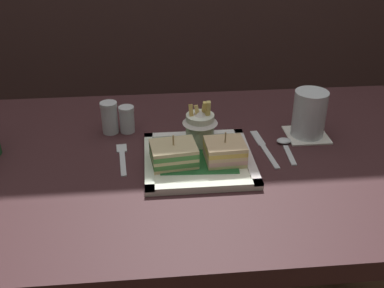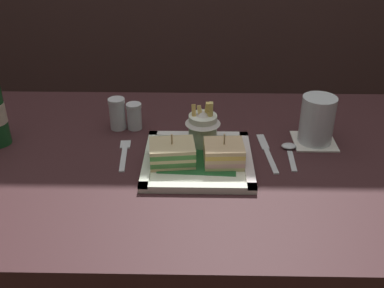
# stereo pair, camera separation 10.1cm
# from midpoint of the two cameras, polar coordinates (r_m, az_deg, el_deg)

# --- Properties ---
(dining_table) EXTENTS (1.29, 0.73, 0.73)m
(dining_table) POSITION_cam_midpoint_polar(r_m,az_deg,el_deg) (1.12, -3.36, -6.89)
(dining_table) COLOR #3A1F22
(dining_table) RESTS_ON ground_plane
(square_plate) EXTENTS (0.24, 0.24, 0.02)m
(square_plate) POSITION_cam_midpoint_polar(r_m,az_deg,el_deg) (1.03, -1.99, -2.04)
(square_plate) COLOR white
(square_plate) RESTS_ON dining_table
(sandwich_half_left) EXTENTS (0.11, 0.09, 0.07)m
(sandwich_half_left) POSITION_cam_midpoint_polar(r_m,az_deg,el_deg) (1.00, -5.18, -1.34)
(sandwich_half_left) COLOR #D5B07F
(sandwich_half_left) RESTS_ON square_plate
(sandwich_half_right) EXTENTS (0.09, 0.08, 0.07)m
(sandwich_half_right) POSITION_cam_midpoint_polar(r_m,az_deg,el_deg) (1.01, 1.23, -1.02)
(sandwich_half_right) COLOR #D4BA7F
(sandwich_half_right) RESTS_ON square_plate
(fries_cup) EXTENTS (0.08, 0.08, 0.11)m
(fries_cup) POSITION_cam_midpoint_polar(r_m,az_deg,el_deg) (1.06, -1.72, 2.46)
(fries_cup) COLOR white
(fries_cup) RESTS_ON square_plate
(drink_coaster) EXTENTS (0.10, 0.10, 0.00)m
(drink_coaster) POSITION_cam_midpoint_polar(r_m,az_deg,el_deg) (1.16, 11.59, 1.04)
(drink_coaster) COLOR white
(drink_coaster) RESTS_ON dining_table
(water_glass) EXTENTS (0.08, 0.08, 0.11)m
(water_glass) POSITION_cam_midpoint_polar(r_m,az_deg,el_deg) (1.14, 11.84, 3.27)
(water_glass) COLOR silver
(water_glass) RESTS_ON dining_table
(fork) EXTENTS (0.03, 0.14, 0.00)m
(fork) POSITION_cam_midpoint_polar(r_m,az_deg,el_deg) (1.07, -11.32, -1.69)
(fork) COLOR silver
(fork) RESTS_ON dining_table
(knife) EXTENTS (0.03, 0.18, 0.00)m
(knife) POSITION_cam_midpoint_polar(r_m,az_deg,el_deg) (1.09, 6.24, -0.43)
(knife) COLOR silver
(knife) RESTS_ON dining_table
(spoon) EXTENTS (0.03, 0.12, 0.01)m
(spoon) POSITION_cam_midpoint_polar(r_m,az_deg,el_deg) (1.10, 8.93, -0.09)
(spoon) COLOR silver
(spoon) RESTS_ON dining_table
(salt_shaker) EXTENTS (0.04, 0.04, 0.08)m
(salt_shaker) POSITION_cam_midpoint_polar(r_m,az_deg,el_deg) (1.17, -12.61, 2.92)
(salt_shaker) COLOR silver
(salt_shaker) RESTS_ON dining_table
(pepper_shaker) EXTENTS (0.04, 0.04, 0.07)m
(pepper_shaker) POSITION_cam_midpoint_polar(r_m,az_deg,el_deg) (1.16, -10.52, 2.77)
(pepper_shaker) COLOR silver
(pepper_shaker) RESTS_ON dining_table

